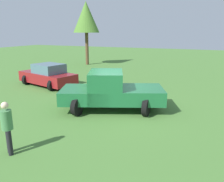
% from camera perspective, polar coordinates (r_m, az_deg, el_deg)
% --- Properties ---
extents(ground_plane, '(80.00, 80.00, 0.00)m').
position_cam_1_polar(ground_plane, '(10.84, 0.60, -4.56)').
color(ground_plane, '#477533').
extents(pickup_truck, '(3.59, 5.09, 1.82)m').
position_cam_1_polar(pickup_truck, '(10.53, -0.66, 0.25)').
color(pickup_truck, black).
rests_on(pickup_truck, ground_plane).
extents(sedan_near, '(2.82, 4.51, 1.49)m').
position_cam_1_polar(sedan_near, '(15.94, -15.83, 3.77)').
color(sedan_near, black).
rests_on(sedan_near, ground_plane).
extents(person_bystander, '(0.45, 0.45, 1.64)m').
position_cam_1_polar(person_bystander, '(7.40, -24.86, -7.84)').
color(person_bystander, black).
rests_on(person_bystander, ground_plane).
extents(tree_back_left, '(2.80, 2.80, 6.65)m').
position_cam_1_polar(tree_back_left, '(25.38, -6.53, 17.88)').
color(tree_back_left, brown).
rests_on(tree_back_left, ground_plane).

